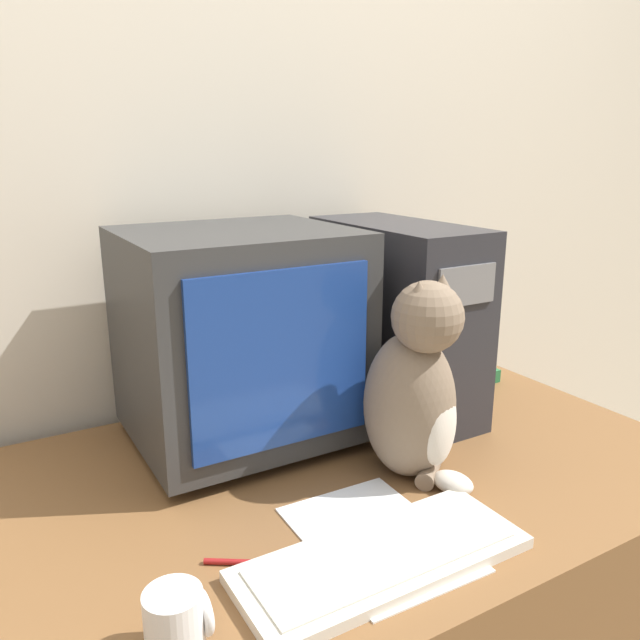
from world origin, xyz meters
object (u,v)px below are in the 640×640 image
Objects in this scene: cat at (416,391)px; keyboard at (383,558)px; computer_tower at (395,318)px; pen at (254,563)px; crt_monitor at (240,336)px; book_stack at (457,365)px; mug at (177,622)px.

keyboard is at bearing -154.67° from cat.
computer_tower reaches higher than pen.
computer_tower is 3.45× the size of pen.
pen is (-0.36, -0.09, -0.16)m from cat.
crt_monitor is 3.40× the size of pen.
keyboard is at bearing -139.58° from book_stack.
computer_tower is at bearing 34.96° from pen.
computer_tower is at bearing 42.71° from cat.
crt_monitor is at bearing 58.56° from mug.
cat is at bearing -140.61° from book_stack.
pen is 1.54× the size of mug.
crt_monitor reaches higher than cat.
mug is (-0.31, -0.01, 0.03)m from keyboard.
crt_monitor reaches higher than mug.
cat is at bearing 20.52° from mug.
keyboard is 0.31m from cat.
crt_monitor reaches higher than pen.
cat is at bearing 14.02° from pen.
book_stack is (0.27, 0.08, -0.19)m from computer_tower.
cat is 0.58m from book_stack.
cat reaches higher than pen.
crt_monitor is at bearing 91.51° from keyboard.
crt_monitor is 0.47m from pen.
keyboard is (0.01, -0.48, -0.21)m from crt_monitor.
pen is at bearing 150.51° from keyboard.
cat is at bearing 42.55° from keyboard.
pen is at bearing 34.47° from mug.
crt_monitor is at bearing 108.59° from cat.
crt_monitor is 0.37m from cat.
keyboard is 1.17× the size of cat.
book_stack is at bearing 30.12° from mug.
pen is (-0.52, -0.36, -0.21)m from computer_tower.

